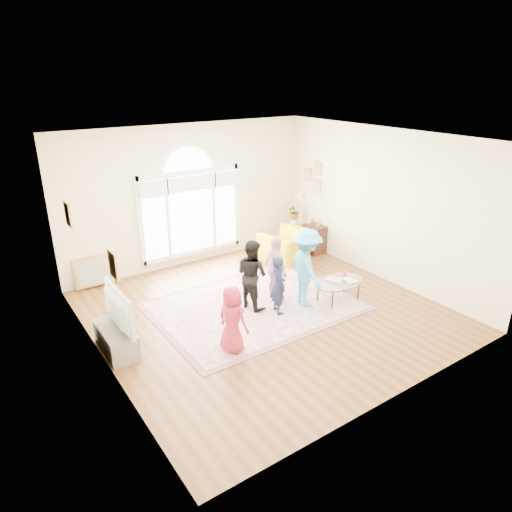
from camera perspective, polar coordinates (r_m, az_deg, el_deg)
ground at (r=8.70m, az=1.20°, el=-6.94°), size 6.00×6.00×0.00m
room_shell at (r=10.40m, az=-7.85°, el=7.08°), size 6.00×6.00×6.00m
area_rug at (r=8.88m, az=-0.07°, el=-6.24°), size 3.60×2.60×0.02m
rug_border at (r=8.88m, az=-0.07°, el=-6.26°), size 3.80×2.80×0.01m
tv_console at (r=7.81m, az=-17.08°, el=-9.94°), size 0.45×1.00×0.42m
television at (r=7.54m, az=-17.49°, el=-6.42°), size 0.18×1.15×0.66m
coffee_table at (r=9.06m, az=10.32°, el=-3.24°), size 1.12×0.73×0.54m
armchair at (r=10.92m, az=3.83°, el=1.30°), size 1.34×1.25×0.72m
side_cabinet at (r=11.45m, az=7.30°, el=2.13°), size 0.40×0.50×0.70m
floor_lamp at (r=11.11m, az=5.70°, el=6.63°), size 0.31×0.31×1.51m
plant_pedestal at (r=11.90m, az=4.80°, el=3.01°), size 0.20×0.20×0.70m
potted_plant at (r=11.73m, az=4.88°, el=5.57°), size 0.42×0.38×0.41m
leaning_picture at (r=10.23m, az=-19.37°, el=-3.63°), size 0.80×0.14×0.62m
child_red at (r=7.28m, az=-2.97°, el=-7.91°), size 0.52×0.64×1.13m
child_navy at (r=8.40m, az=2.78°, el=-3.61°), size 0.35×0.46×1.13m
child_black at (r=8.55m, az=-0.52°, el=-2.28°), size 0.63×0.74×1.35m
child_pink at (r=8.82m, az=2.48°, el=-1.66°), size 0.42×0.80×1.31m
child_blue at (r=8.66m, az=6.35°, el=-1.46°), size 0.77×1.09×1.53m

